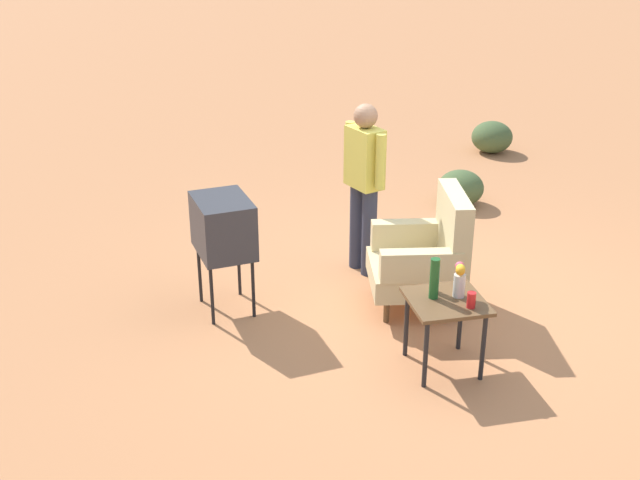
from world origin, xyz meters
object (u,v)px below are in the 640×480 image
(bottle_wine_green, at_px, (434,278))
(bottle_short_clear, at_px, (435,280))
(armchair, at_px, (426,255))
(soda_can_red, at_px, (471,300))
(side_table, at_px, (446,309))
(person_standing, at_px, (364,178))
(flower_vase, at_px, (460,279))
(tv_on_stand, at_px, (223,227))

(bottle_wine_green, relative_size, bottle_short_clear, 1.60)
(armchair, relative_size, soda_can_red, 8.69)
(side_table, relative_size, bottle_short_clear, 2.94)
(bottle_short_clear, bearing_deg, bottle_wine_green, -24.74)
(person_standing, bearing_deg, side_table, 4.82)
(person_standing, bearing_deg, bottle_wine_green, 2.13)
(bottle_wine_green, height_order, soda_can_red, bottle_wine_green)
(bottle_wine_green, distance_m, soda_can_red, 0.31)
(flower_vase, bearing_deg, armchair, 174.85)
(person_standing, relative_size, flower_vase, 6.19)
(flower_vase, bearing_deg, bottle_wine_green, -95.33)
(bottle_wine_green, bearing_deg, flower_vase, 84.67)
(bottle_wine_green, bearing_deg, tv_on_stand, -131.00)
(soda_can_red, bearing_deg, person_standing, -171.79)
(tv_on_stand, bearing_deg, person_standing, 110.06)
(armchair, height_order, soda_can_red, armchair)
(side_table, bearing_deg, tv_on_stand, -130.43)
(soda_can_red, bearing_deg, tv_on_stand, -131.31)
(soda_can_red, xyz_separation_m, flower_vase, (-0.18, -0.02, 0.09))
(bottle_short_clear, bearing_deg, armchair, 164.15)
(person_standing, distance_m, flower_vase, 1.79)
(armchair, distance_m, tv_on_stand, 1.76)
(soda_can_red, relative_size, flower_vase, 0.46)
(armchair, bearing_deg, soda_can_red, -3.09)
(tv_on_stand, bearing_deg, bottle_wine_green, 49.00)
(side_table, distance_m, flower_vase, 0.26)
(armchair, xyz_separation_m, side_table, (0.96, -0.19, 0.01))
(bottle_wine_green, relative_size, soda_can_red, 2.62)
(person_standing, xyz_separation_m, bottle_wine_green, (1.74, 0.06, -0.19))
(side_table, relative_size, tv_on_stand, 0.57)
(flower_vase, bearing_deg, tv_on_stand, -127.86)
(side_table, relative_size, bottle_wine_green, 1.84)
(side_table, height_order, tv_on_stand, tv_on_stand)
(armchair, bearing_deg, side_table, -11.13)
(bottle_wine_green, distance_m, flower_vase, 0.19)
(tv_on_stand, bearing_deg, armchair, 79.21)
(person_standing, bearing_deg, flower_vase, 8.31)
(bottle_short_clear, bearing_deg, soda_can_red, 30.77)
(bottle_wine_green, xyz_separation_m, bottle_short_clear, (-0.09, 0.04, -0.06))
(bottle_wine_green, bearing_deg, bottle_short_clear, 155.26)
(side_table, xyz_separation_m, tv_on_stand, (-1.29, -1.51, 0.28))
(armchair, distance_m, side_table, 0.98)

